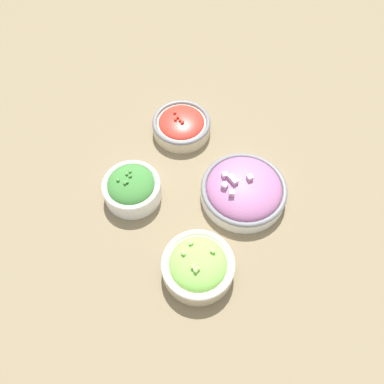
{
  "coord_description": "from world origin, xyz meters",
  "views": [
    {
      "loc": [
        -0.36,
        0.24,
        0.75
      ],
      "look_at": [
        0.0,
        0.0,
        0.03
      ],
      "focal_mm": 35.0,
      "sensor_mm": 36.0,
      "label": 1
    }
  ],
  "objects": [
    {
      "name": "ground_plane",
      "position": [
        0.0,
        0.0,
        0.0
      ],
      "size": [
        3.0,
        3.0,
        0.0
      ],
      "primitive_type": "plane",
      "color": "#75664C"
    },
    {
      "name": "bowl_cherry_tomatoes",
      "position": [
        0.18,
        -0.09,
        0.02
      ],
      "size": [
        0.15,
        0.15,
        0.06
      ],
      "color": "beige",
      "rests_on": "ground_plane"
    },
    {
      "name": "bowl_lettuce",
      "position": [
        -0.15,
        0.08,
        0.03
      ],
      "size": [
        0.15,
        0.15,
        0.07
      ],
      "color": "beige",
      "rests_on": "ground_plane"
    },
    {
      "name": "bowl_red_onion",
      "position": [
        -0.06,
        -0.1,
        0.03
      ],
      "size": [
        0.2,
        0.2,
        0.07
      ],
      "color": "white",
      "rests_on": "ground_plane"
    },
    {
      "name": "bowl_broccoli",
      "position": [
        0.08,
        0.11,
        0.03
      ],
      "size": [
        0.13,
        0.13,
        0.07
      ],
      "color": "white",
      "rests_on": "ground_plane"
    }
  ]
}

